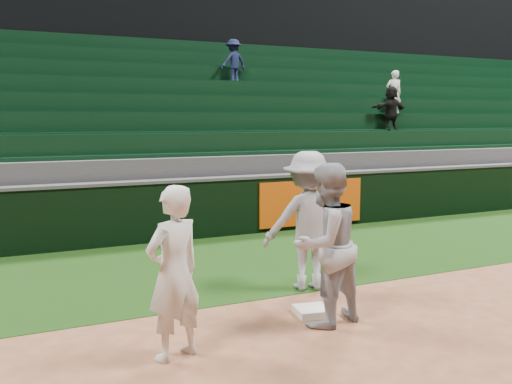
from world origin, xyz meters
TOP-DOWN VIEW (x-y plane):
  - ground at (0.00, 0.00)m, footprint 70.00×70.00m
  - foul_grass at (0.00, 3.00)m, footprint 36.00×4.20m
  - upper_deck at (0.00, 17.45)m, footprint 40.00×12.00m
  - first_base at (0.09, 0.10)m, footprint 0.47×0.47m
  - first_baseman at (-1.87, -0.42)m, footprint 0.77×0.65m
  - baserunner at (0.06, -0.24)m, footprint 1.11×0.96m
  - base_coach at (0.61, 1.10)m, footprint 1.43×1.01m
  - field_wall at (0.03, 5.20)m, footprint 36.00×0.45m
  - stadium_seating at (0.00, 8.97)m, footprint 36.00×5.95m

SIDE VIEW (x-z plane):
  - ground at x=0.00m, z-range 0.00..0.00m
  - foul_grass at x=0.00m, z-range 0.00..0.01m
  - first_base at x=0.09m, z-range 0.00..0.09m
  - field_wall at x=0.03m, z-range 0.01..1.26m
  - first_baseman at x=-1.87m, z-range 0.00..1.81m
  - baserunner at x=0.06m, z-range 0.00..1.96m
  - base_coach at x=0.61m, z-range 0.01..2.01m
  - stadium_seating at x=0.00m, z-range -0.83..4.23m
  - upper_deck at x=0.00m, z-range 0.00..12.00m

